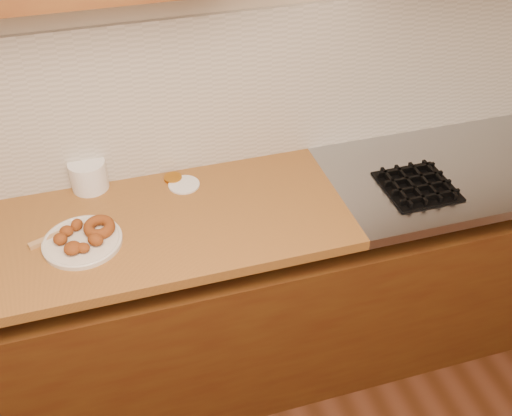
% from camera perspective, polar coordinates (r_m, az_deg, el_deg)
% --- Properties ---
extents(wall_back, '(4.00, 0.02, 2.70)m').
position_cam_1_polar(wall_back, '(2.17, -7.43, 13.92)').
color(wall_back, '#B9A88C').
rests_on(wall_back, ground).
extents(base_cabinet, '(3.60, 0.60, 0.77)m').
position_cam_1_polar(base_cabinet, '(2.49, -4.27, -9.63)').
color(base_cabinet, '#482A0D').
rests_on(base_cabinet, floor).
extents(butcher_block, '(2.30, 0.62, 0.04)m').
position_cam_1_polar(butcher_block, '(2.16, -21.94, -3.92)').
color(butcher_block, '#945C25').
rests_on(butcher_block, base_cabinet).
extents(stovetop, '(1.30, 0.62, 0.04)m').
position_cam_1_polar(stovetop, '(2.58, 20.91, 3.87)').
color(stovetop, '#9EA0A5').
rests_on(stovetop, base_cabinet).
extents(backsplash, '(3.60, 0.02, 0.60)m').
position_cam_1_polar(backsplash, '(2.22, -7.05, 10.28)').
color(backsplash, '#B8B4A7').
rests_on(backsplash, wall_back).
extents(burner_grates, '(0.91, 0.26, 0.03)m').
position_cam_1_polar(burner_grates, '(2.50, 21.59, 3.36)').
color(burner_grates, black).
rests_on(burner_grates, stovetop).
extents(donut_plate, '(0.26, 0.26, 0.02)m').
position_cam_1_polar(donut_plate, '(2.08, -16.19, -3.11)').
color(donut_plate, beige).
rests_on(donut_plate, butcher_block).
extents(ring_donut, '(0.12, 0.12, 0.05)m').
position_cam_1_polar(ring_donut, '(2.09, -14.72, -1.77)').
color(ring_donut, maroon).
rests_on(ring_donut, donut_plate).
extents(fried_dough_chunks, '(0.18, 0.18, 0.04)m').
position_cam_1_polar(fried_dough_chunks, '(2.06, -16.77, -2.86)').
color(fried_dough_chunks, maroon).
rests_on(fried_dough_chunks, donut_plate).
extents(plastic_tub, '(0.18, 0.18, 0.11)m').
position_cam_1_polar(plastic_tub, '(2.30, -15.66, 3.03)').
color(plastic_tub, white).
rests_on(plastic_tub, butcher_block).
extents(tub_lid, '(0.15, 0.15, 0.01)m').
position_cam_1_polar(tub_lid, '(2.28, -6.87, 2.22)').
color(tub_lid, silver).
rests_on(tub_lid, butcher_block).
extents(brass_jar_lid, '(0.07, 0.07, 0.01)m').
position_cam_1_polar(brass_jar_lid, '(2.31, -7.92, 2.85)').
color(brass_jar_lid, '#AC6C1A').
rests_on(brass_jar_lid, butcher_block).
extents(wooden_utensil, '(0.19, 0.09, 0.02)m').
position_cam_1_polar(wooden_utensil, '(2.14, -18.42, -2.50)').
color(wooden_utensil, '#A67F4E').
rests_on(wooden_utensil, butcher_block).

